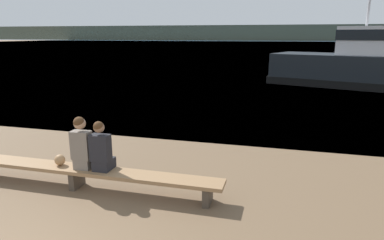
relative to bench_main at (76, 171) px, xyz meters
The scene contains 7 objects.
water_surface 123.51m from the bench_main, 89.74° to the left, with size 240.00×240.00×0.00m, color #426B8E.
far_shoreline 180.86m from the bench_main, 89.82° to the left, with size 600.00×12.00×7.74m, color #424738.
bench_main is the anchor object (origin of this frame).
person_left 0.59m from the bench_main, ahead, with size 0.38×0.41×1.06m.
person_right 0.78m from the bench_main, ahead, with size 0.38×0.40×0.99m.
shopping_bag 0.42m from the bench_main, behind, with size 0.21×0.20×0.23m.
tugboat_red 18.41m from the bench_main, 63.51° to the left, with size 10.56×6.62×5.70m.
Camera 1 is at (3.31, -2.46, 2.99)m, focal length 32.00 mm.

